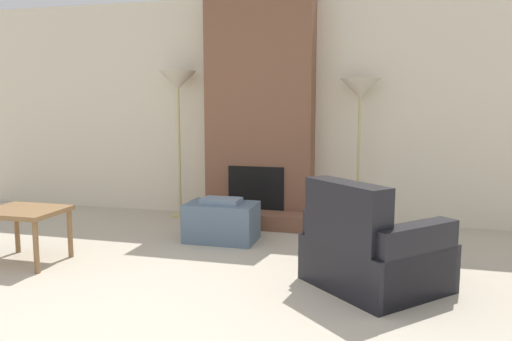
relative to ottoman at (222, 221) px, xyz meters
name	(u,v)px	position (x,y,z in m)	size (l,w,h in m)	color
ground_plane	(129,339)	(0.15, -2.15, -0.20)	(24.00, 24.00, 0.00)	#B2A893
wall_back	(264,109)	(0.15, 1.18, 1.10)	(7.78, 0.06, 2.60)	beige
fireplace	(260,115)	(0.15, 0.95, 1.03)	(1.23, 0.69, 2.60)	brown
ottoman	(222,221)	(0.00, 0.00, 0.00)	(0.69, 0.45, 0.43)	slate
armchair	(369,254)	(1.47, -0.93, 0.06)	(1.19, 1.19, 0.81)	black
side_table	(25,217)	(-1.42, -1.08, 0.20)	(0.64, 0.53, 0.47)	brown
floor_lamp_left	(178,86)	(-0.84, 0.92, 1.37)	(0.44, 0.44, 1.74)	tan
floor_lamp_right	(360,94)	(1.28, 0.92, 1.26)	(0.44, 0.44, 1.63)	tan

